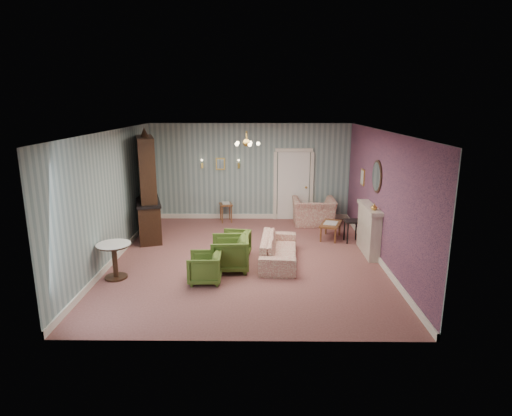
{
  "coord_description": "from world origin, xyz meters",
  "views": [
    {
      "loc": [
        0.3,
        -9.25,
        3.5
      ],
      "look_at": [
        0.2,
        0.4,
        1.1
      ],
      "focal_mm": 29.94,
      "sensor_mm": 36.0,
      "label": 1
    }
  ],
  "objects_px": {
    "sofa_chintz": "(279,245)",
    "dresser": "(147,185)",
    "pedestal_table": "(115,261)",
    "fireplace": "(369,230)",
    "olive_chair_b": "(230,252)",
    "olive_chair_c": "(235,243)",
    "side_table_black": "(352,231)",
    "coffee_table": "(330,231)",
    "olive_chair_a": "(205,266)",
    "wingback_chair": "(314,207)"
  },
  "relations": [
    {
      "from": "wingback_chair",
      "to": "fireplace",
      "type": "bearing_deg",
      "value": 112.29
    },
    {
      "from": "dresser",
      "to": "pedestal_table",
      "type": "distance_m",
      "value": 2.93
    },
    {
      "from": "fireplace",
      "to": "side_table_black",
      "type": "distance_m",
      "value": 0.9
    },
    {
      "from": "coffee_table",
      "to": "fireplace",
      "type": "bearing_deg",
      "value": -57.22
    },
    {
      "from": "side_table_black",
      "to": "wingback_chair",
      "type": "bearing_deg",
      "value": 116.26
    },
    {
      "from": "dresser",
      "to": "pedestal_table",
      "type": "height_order",
      "value": "dresser"
    },
    {
      "from": "olive_chair_b",
      "to": "olive_chair_c",
      "type": "height_order",
      "value": "olive_chair_b"
    },
    {
      "from": "sofa_chintz",
      "to": "dresser",
      "type": "bearing_deg",
      "value": 66.75
    },
    {
      "from": "olive_chair_a",
      "to": "pedestal_table",
      "type": "distance_m",
      "value": 1.85
    },
    {
      "from": "olive_chair_a",
      "to": "coffee_table",
      "type": "bearing_deg",
      "value": 132.17
    },
    {
      "from": "sofa_chintz",
      "to": "pedestal_table",
      "type": "bearing_deg",
      "value": 110.53
    },
    {
      "from": "sofa_chintz",
      "to": "pedestal_table",
      "type": "distance_m",
      "value": 3.51
    },
    {
      "from": "olive_chair_b",
      "to": "fireplace",
      "type": "xyz_separation_m",
      "value": [
        3.21,
        1.07,
        0.18
      ]
    },
    {
      "from": "coffee_table",
      "to": "dresser",
      "type": "bearing_deg",
      "value": 179.0
    },
    {
      "from": "pedestal_table",
      "to": "wingback_chair",
      "type": "bearing_deg",
      "value": 41.33
    },
    {
      "from": "sofa_chintz",
      "to": "wingback_chair",
      "type": "relative_size",
      "value": 1.66
    },
    {
      "from": "olive_chair_c",
      "to": "pedestal_table",
      "type": "height_order",
      "value": "pedestal_table"
    },
    {
      "from": "coffee_table",
      "to": "olive_chair_a",
      "type": "bearing_deg",
      "value": -136.3
    },
    {
      "from": "wingback_chair",
      "to": "pedestal_table",
      "type": "xyz_separation_m",
      "value": [
        -4.51,
        -3.97,
        -0.15
      ]
    },
    {
      "from": "olive_chair_b",
      "to": "pedestal_table",
      "type": "relative_size",
      "value": 1.08
    },
    {
      "from": "side_table_black",
      "to": "coffee_table",
      "type": "bearing_deg",
      "value": 150.5
    },
    {
      "from": "olive_chair_a",
      "to": "fireplace",
      "type": "bearing_deg",
      "value": 113.59
    },
    {
      "from": "coffee_table",
      "to": "side_table_black",
      "type": "height_order",
      "value": "side_table_black"
    },
    {
      "from": "olive_chair_b",
      "to": "olive_chair_c",
      "type": "distance_m",
      "value": 0.76
    },
    {
      "from": "side_table_black",
      "to": "fireplace",
      "type": "bearing_deg",
      "value": -75.65
    },
    {
      "from": "olive_chair_a",
      "to": "fireplace",
      "type": "xyz_separation_m",
      "value": [
        3.67,
        1.72,
        0.25
      ]
    },
    {
      "from": "dresser",
      "to": "fireplace",
      "type": "xyz_separation_m",
      "value": [
        5.51,
        -1.19,
        -0.83
      ]
    },
    {
      "from": "olive_chair_b",
      "to": "fireplace",
      "type": "height_order",
      "value": "fireplace"
    },
    {
      "from": "olive_chair_c",
      "to": "dresser",
      "type": "height_order",
      "value": "dresser"
    },
    {
      "from": "olive_chair_b",
      "to": "sofa_chintz",
      "type": "height_order",
      "value": "olive_chair_b"
    },
    {
      "from": "olive_chair_a",
      "to": "olive_chair_c",
      "type": "xyz_separation_m",
      "value": [
        0.52,
        1.4,
        0.01
      ]
    },
    {
      "from": "dresser",
      "to": "side_table_black",
      "type": "bearing_deg",
      "value": -20.85
    },
    {
      "from": "olive_chair_c",
      "to": "dresser",
      "type": "bearing_deg",
      "value": -114.07
    },
    {
      "from": "olive_chair_a",
      "to": "sofa_chintz",
      "type": "relative_size",
      "value": 0.33
    },
    {
      "from": "coffee_table",
      "to": "pedestal_table",
      "type": "distance_m",
      "value": 5.49
    },
    {
      "from": "wingback_chair",
      "to": "pedestal_table",
      "type": "bearing_deg",
      "value": 41.2
    },
    {
      "from": "fireplace",
      "to": "pedestal_table",
      "type": "bearing_deg",
      "value": -164.27
    },
    {
      "from": "dresser",
      "to": "pedestal_table",
      "type": "relative_size",
      "value": 3.78
    },
    {
      "from": "fireplace",
      "to": "pedestal_table",
      "type": "distance_m",
      "value": 5.73
    },
    {
      "from": "wingback_chair",
      "to": "dresser",
      "type": "relative_size",
      "value": 0.42
    },
    {
      "from": "dresser",
      "to": "coffee_table",
      "type": "xyz_separation_m",
      "value": [
        4.8,
        -0.08,
        -1.2
      ]
    },
    {
      "from": "olive_chair_b",
      "to": "olive_chair_c",
      "type": "relative_size",
      "value": 1.19
    },
    {
      "from": "olive_chair_c",
      "to": "sofa_chintz",
      "type": "bearing_deg",
      "value": 84.11
    },
    {
      "from": "olive_chair_a",
      "to": "side_table_black",
      "type": "height_order",
      "value": "olive_chair_a"
    },
    {
      "from": "sofa_chintz",
      "to": "side_table_black",
      "type": "bearing_deg",
      "value": -49.79
    },
    {
      "from": "fireplace",
      "to": "side_table_black",
      "type": "relative_size",
      "value": 2.42
    },
    {
      "from": "dresser",
      "to": "side_table_black",
      "type": "distance_m",
      "value": 5.43
    },
    {
      "from": "olive_chair_a",
      "to": "sofa_chintz",
      "type": "bearing_deg",
      "value": 125.35
    },
    {
      "from": "olive_chair_c",
      "to": "side_table_black",
      "type": "distance_m",
      "value": 3.15
    },
    {
      "from": "olive_chair_a",
      "to": "fireplace",
      "type": "height_order",
      "value": "fireplace"
    }
  ]
}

